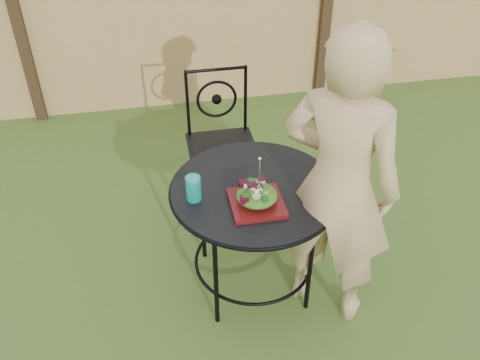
# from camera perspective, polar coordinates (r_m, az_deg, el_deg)

# --- Properties ---
(ground) EXTENTS (60.00, 60.00, 0.00)m
(ground) POSITION_cam_1_polar(r_m,az_deg,el_deg) (3.41, -1.76, -9.65)
(ground) COLOR #294C18
(ground) RESTS_ON ground
(fence) EXTENTS (8.00, 0.12, 1.90)m
(fence) POSITION_cam_1_polar(r_m,az_deg,el_deg) (4.76, -6.62, 18.29)
(fence) COLOR #F2BF77
(fence) RESTS_ON ground
(patio_table) EXTENTS (0.92, 0.92, 0.72)m
(patio_table) POSITION_cam_1_polar(r_m,az_deg,el_deg) (2.95, 1.53, -2.96)
(patio_table) COLOR black
(patio_table) RESTS_ON ground
(patio_chair) EXTENTS (0.46, 0.46, 0.95)m
(patio_chair) POSITION_cam_1_polar(r_m,az_deg,el_deg) (3.66, -2.04, 4.49)
(patio_chair) COLOR black
(patio_chair) RESTS_ON ground
(diner) EXTENTS (0.74, 0.70, 1.70)m
(diner) POSITION_cam_1_polar(r_m,az_deg,el_deg) (2.71, 10.46, -0.60)
(diner) COLOR tan
(diner) RESTS_ON ground
(salad_plate) EXTENTS (0.27, 0.27, 0.02)m
(salad_plate) POSITION_cam_1_polar(r_m,az_deg,el_deg) (2.74, 1.79, -2.48)
(salad_plate) COLOR #4D0C0B
(salad_plate) RESTS_ON patio_table
(salad) EXTENTS (0.21, 0.21, 0.08)m
(salad) POSITION_cam_1_polar(r_m,az_deg,el_deg) (2.71, 1.81, -1.63)
(salad) COLOR #235614
(salad) RESTS_ON salad_plate
(fork) EXTENTS (0.01, 0.01, 0.18)m
(fork) POSITION_cam_1_polar(r_m,az_deg,el_deg) (2.63, 2.08, 0.59)
(fork) COLOR silver
(fork) RESTS_ON salad
(drinking_glass) EXTENTS (0.08, 0.08, 0.14)m
(drinking_glass) POSITION_cam_1_polar(r_m,az_deg,el_deg) (2.75, -4.99, -0.89)
(drinking_glass) COLOR #0EA8A5
(drinking_glass) RESTS_ON patio_table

